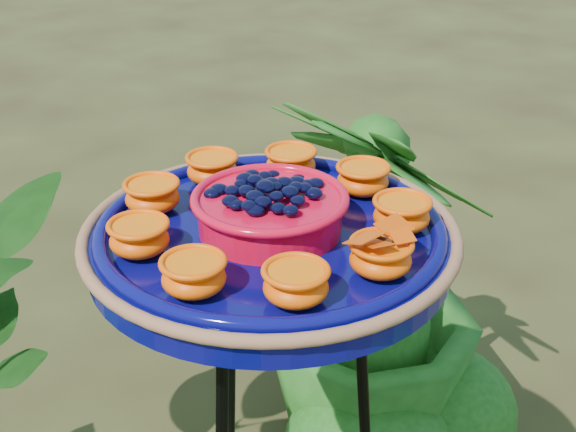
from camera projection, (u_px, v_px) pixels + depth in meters
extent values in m
torus|color=black|center=(271.00, 266.00, 1.07)|extent=(0.29, 0.29, 0.02)
cylinder|color=#060751|center=(270.00, 244.00, 1.05)|extent=(0.52, 0.52, 0.04)
torus|color=#916341|center=(270.00, 232.00, 1.04)|extent=(0.50, 0.50, 0.02)
torus|color=#060751|center=(270.00, 229.00, 1.04)|extent=(0.46, 0.46, 0.02)
cylinder|color=red|center=(270.00, 214.00, 1.03)|extent=(0.20, 0.20, 0.05)
torus|color=red|center=(270.00, 198.00, 1.02)|extent=(0.20, 0.20, 0.01)
ellipsoid|color=black|center=(270.00, 194.00, 1.02)|extent=(0.16, 0.16, 0.03)
ellipsoid|color=#F86002|center=(363.00, 181.00, 1.13)|extent=(0.07, 0.07, 0.04)
cylinder|color=orange|center=(363.00, 169.00, 1.12)|extent=(0.07, 0.07, 0.01)
ellipsoid|color=#F86002|center=(291.00, 165.00, 1.18)|extent=(0.07, 0.07, 0.04)
cylinder|color=orange|center=(291.00, 154.00, 1.17)|extent=(0.07, 0.07, 0.01)
ellipsoid|color=#F86002|center=(212.00, 171.00, 1.16)|extent=(0.07, 0.07, 0.04)
cylinder|color=orange|center=(212.00, 159.00, 1.16)|extent=(0.07, 0.07, 0.01)
ellipsoid|color=#F86002|center=(152.00, 198.00, 1.08)|extent=(0.07, 0.07, 0.04)
cylinder|color=orange|center=(151.00, 186.00, 1.08)|extent=(0.07, 0.07, 0.01)
ellipsoid|color=#F86002|center=(139.00, 240.00, 0.98)|extent=(0.07, 0.07, 0.04)
cylinder|color=orange|center=(138.00, 227.00, 0.97)|extent=(0.07, 0.07, 0.01)
ellipsoid|color=#F86002|center=(194.00, 278.00, 0.90)|extent=(0.07, 0.07, 0.04)
cylinder|color=orange|center=(193.00, 264.00, 0.89)|extent=(0.07, 0.07, 0.01)
ellipsoid|color=#F86002|center=(296.00, 287.00, 0.89)|extent=(0.07, 0.07, 0.04)
cylinder|color=orange|center=(296.00, 273.00, 0.88)|extent=(0.07, 0.07, 0.01)
ellipsoid|color=#F86002|center=(381.00, 260.00, 0.94)|extent=(0.07, 0.07, 0.04)
cylinder|color=orange|center=(381.00, 246.00, 0.93)|extent=(0.07, 0.07, 0.01)
ellipsoid|color=#F86002|center=(401.00, 217.00, 1.04)|extent=(0.07, 0.07, 0.04)
cylinder|color=orange|center=(402.00, 204.00, 1.03)|extent=(0.07, 0.07, 0.01)
cylinder|color=black|center=(382.00, 238.00, 0.93)|extent=(0.01, 0.03, 0.00)
cube|color=#E34D04|center=(365.00, 238.00, 0.91)|extent=(0.05, 0.03, 0.01)
cube|color=#E34D04|center=(394.00, 227.00, 0.94)|extent=(0.05, 0.03, 0.01)
imported|color=#164713|center=(372.00, 288.00, 1.87)|extent=(0.58, 0.58, 0.94)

